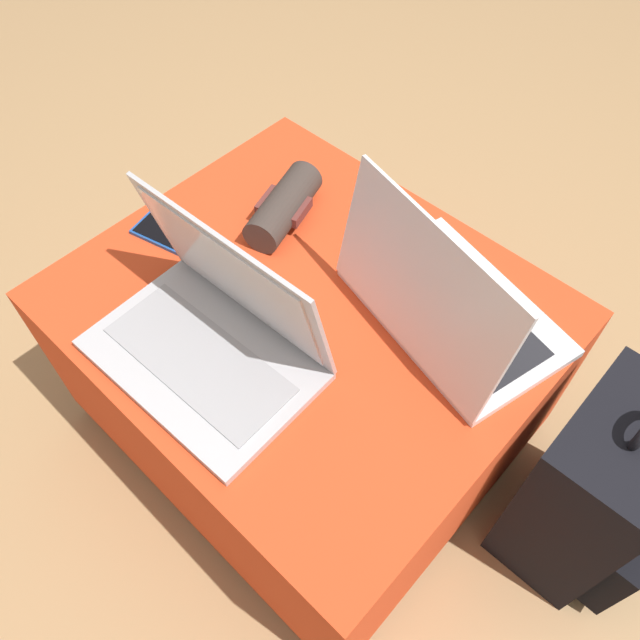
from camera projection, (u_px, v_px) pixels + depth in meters
ground_plane at (310, 418)px, 1.49m from camera, size 14.00×14.00×0.00m
ottoman at (308, 368)px, 1.31m from camera, size 0.83×0.72×0.45m
laptop_near at (213, 332)px, 1.02m from camera, size 0.39×0.26×0.26m
laptop_far at (443, 303)px, 1.06m from camera, size 0.43×0.33×0.26m
cell_phone at (169, 234)px, 1.22m from camera, size 0.16×0.10×0.01m
backpack at (595, 494)px, 1.16m from camera, size 0.24×0.28×0.51m
wrist_brace at (284, 206)px, 1.22m from camera, size 0.13×0.21×0.07m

